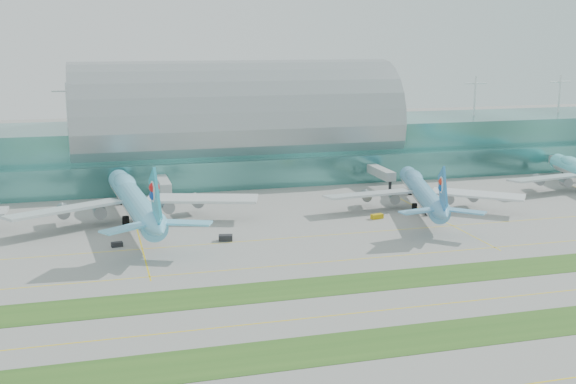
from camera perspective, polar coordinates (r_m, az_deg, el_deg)
name	(u,v)px	position (r m, az deg, el deg)	size (l,w,h in m)	color
ground	(357,287)	(154.43, 5.46, -7.45)	(700.00, 700.00, 0.00)	gray
terminal	(236,138)	(272.26, -4.13, 4.25)	(340.00, 69.10, 36.00)	#3D7A75
grass_strip_near	(414,339)	(130.50, 9.90, -11.35)	(420.00, 12.00, 0.08)	#2D591E
grass_strip_far	(354,283)	(156.18, 5.20, -7.20)	(420.00, 12.00, 0.08)	#2D591E
taxiline_b	(383,310)	(142.28, 7.48, -9.25)	(420.00, 0.35, 0.01)	yellow
taxiline_c	(330,261)	(170.47, 3.31, -5.50)	(420.00, 0.35, 0.01)	yellow
taxiline_d	(303,237)	(190.54, 1.20, -3.57)	(420.00, 0.35, 0.01)	yellow
airliner_b	(134,199)	(207.88, -12.07, -0.57)	(70.36, 80.17, 22.05)	#6BC8ED
airliner_c	(422,191)	(222.94, 10.53, 0.11)	(58.40, 67.59, 18.96)	#5FA6D2
gse_c	(117,244)	(186.65, -13.36, -4.05)	(2.79, 1.54, 1.20)	black
gse_d	(226,238)	(187.53, -4.95, -3.63)	(3.53, 2.15, 1.55)	black
gse_e	(377,216)	(210.75, 7.05, -1.92)	(3.63, 1.64, 1.34)	#C19A0B
gse_f	(432,212)	(217.73, 11.29, -1.60)	(3.73, 1.60, 1.45)	black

